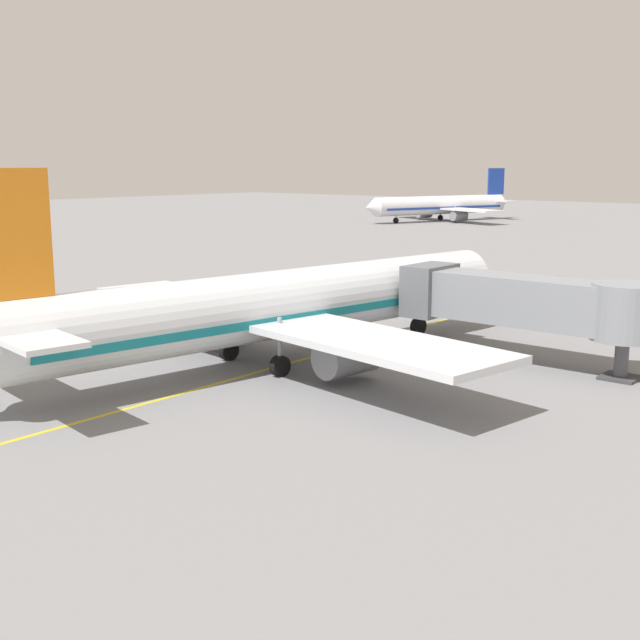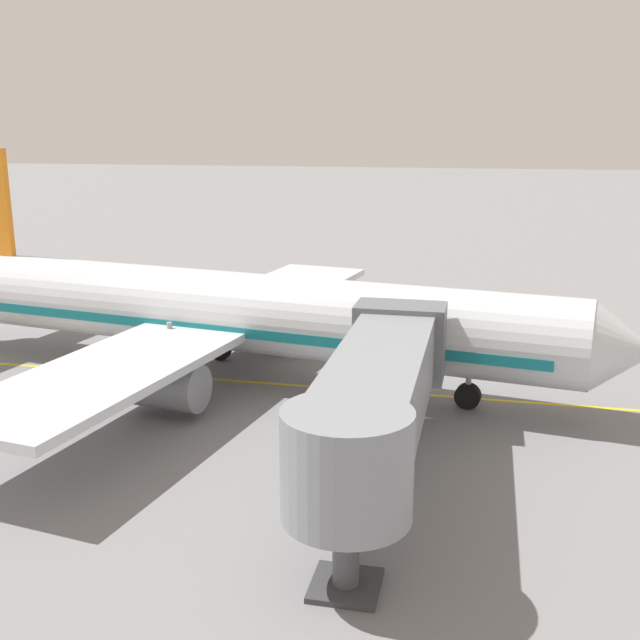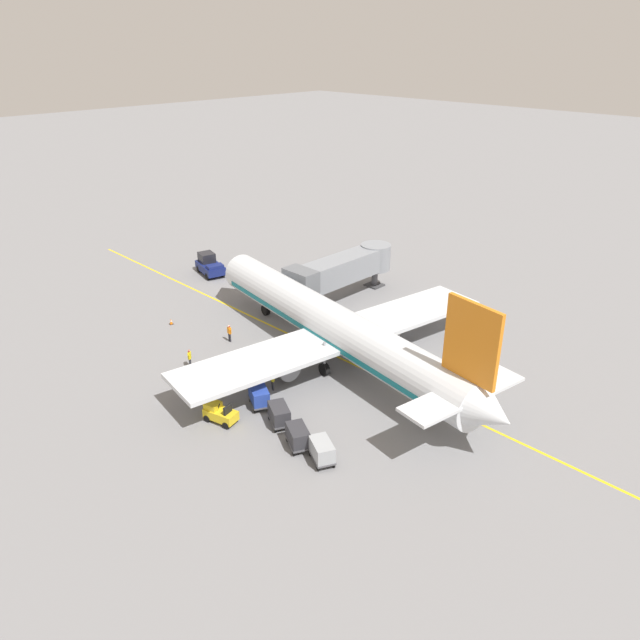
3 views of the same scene
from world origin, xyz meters
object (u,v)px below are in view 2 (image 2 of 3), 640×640
Objects in this scene: baggage_cart_front at (263,312)px; baggage_cart_third_in_train at (181,302)px; baggage_tug_lead at (285,303)px; baggage_cart_tail_end at (147,300)px; ground_crew_marshaller at (429,344)px; jet_bridge at (378,393)px; safety_cone_nose_left at (570,355)px; parked_airliner at (227,313)px; ground_crew_loader at (269,322)px; baggage_cart_second_in_train at (220,307)px; ground_crew_wing_walker at (411,318)px.

baggage_cart_front is 1.00× the size of baggage_cart_third_in_train.
baggage_tug_lead is 3.40m from baggage_cart_front.
ground_crew_marshaller is at bearing 70.93° from baggage_cart_tail_end.
jet_bridge reaches higher than safety_cone_nose_left.
ground_crew_marshaller is at bearing 49.51° from baggage_tug_lead.
parked_airliner is 7.48m from ground_crew_loader.
baggage_cart_third_in_train is (-0.86, -2.91, 0.00)m from baggage_cart_second_in_train.
safety_cone_nose_left is at bearing 68.84° from baggage_tug_lead.
baggage_cart_second_in_train is 4.92× the size of safety_cone_nose_left.
ground_crew_marshaller reaches higher than safety_cone_nose_left.
baggage_cart_front and baggage_cart_third_in_train have the same top height.
baggage_tug_lead is at bearing 103.14° from baggage_cart_tail_end.
baggage_cart_third_in_train is 1.00× the size of baggage_cart_tail_end.
jet_bridge is 18.47m from safety_cone_nose_left.
jet_bridge is 14.89m from ground_crew_marshaller.
parked_airliner is 13.05m from baggage_cart_third_in_train.
baggage_tug_lead is at bearing 107.21° from baggage_cart_third_in_train.
baggage_cart_second_in_train is 1.00× the size of baggage_cart_tail_end.
parked_airliner is 9.75m from baggage_cart_front.
baggage_cart_third_in_train reaches higher than safety_cone_nose_left.
baggage_cart_front is 1.72× the size of ground_crew_loader.
baggage_cart_second_in_train is 4.90m from ground_crew_loader.
safety_cone_nose_left is (4.53, 25.52, -0.66)m from baggage_cart_tail_end.
baggage_cart_second_in_train is (-20.23, -12.68, -2.51)m from jet_bridge.
parked_airliner is 22.05× the size of ground_crew_wing_walker.
baggage_cart_second_in_train is 20.68m from safety_cone_nose_left.
baggage_cart_third_in_train is at bearing -72.79° from baggage_tug_lead.
baggage_cart_tail_end is (0.05, -2.28, 0.00)m from baggage_cart_third_in_train.
ground_crew_wing_walker is (-0.33, 8.85, 0.00)m from baggage_cart_front.
baggage_cart_third_in_train is 1.72× the size of ground_crew_wing_walker.
baggage_tug_lead is at bearing -111.16° from safety_cone_nose_left.
ground_crew_marshaller is at bearing 64.02° from baggage_cart_front.
jet_bridge is at bearing -2.22° from ground_crew_marshaller.
ground_crew_loader is at bearing -71.40° from ground_crew_wing_walker.
jet_bridge reaches higher than ground_crew_wing_walker.
ground_crew_wing_walker reaches higher than baggage_cart_tail_end.
baggage_tug_lead is at bearing 171.71° from baggage_cart_front.
parked_airliner is 12.84× the size of baggage_cart_tail_end.
parked_airliner is 10.99m from baggage_cart_second_in_train.
jet_bridge reaches higher than ground_crew_marshaller.
jet_bridge is at bearing 32.07° from baggage_cart_second_in_train.
safety_cone_nose_left is at bearing 79.63° from baggage_cart_front.
baggage_cart_front is 6.01m from baggage_cart_third_in_train.
parked_airliner reaches higher than baggage_tug_lead.
safety_cone_nose_left is (6.54, 16.90, -0.42)m from baggage_tug_lead.
baggage_cart_third_in_train is 7.83m from ground_crew_loader.
baggage_tug_lead is at bearing -109.92° from ground_crew_wing_walker.
safety_cone_nose_left is at bearing 155.13° from jet_bridge.
baggage_cart_second_in_train is at bearing 73.59° from baggage_cart_third_in_train.
baggage_cart_tail_end is (-0.81, -5.19, 0.00)m from baggage_cart_second_in_train.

